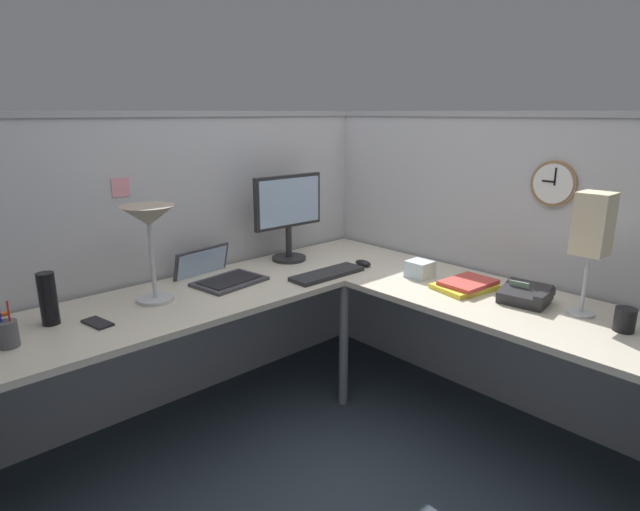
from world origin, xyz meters
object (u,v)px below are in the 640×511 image
Objects in this scene: desk_lamp_paper at (593,228)px; coffee_mug at (625,320)px; desk_lamp_dome at (149,224)px; monitor at (288,211)px; laptop at (217,275)px; keyboard at (327,274)px; computer_mouse at (363,263)px; cell_phone at (97,323)px; wall_clock at (554,183)px; thermos_flask at (48,299)px; book_stack at (466,285)px; pen_cup at (7,334)px; office_phone at (527,295)px; tissue_box at (420,269)px.

desk_lamp_paper reaches higher than coffee_mug.
desk_lamp_paper is (1.27, -1.41, 0.02)m from desk_lamp_dome.
monitor is 1.18× the size of laptop.
laptop is 0.52m from desk_lamp_dome.
keyboard is 0.28m from computer_mouse.
desk_lamp_dome is 0.48m from cell_phone.
wall_clock is (1.53, -1.12, 0.15)m from desk_lamp_dome.
computer_mouse is 0.47× the size of thermos_flask.
book_stack is (0.31, -1.00, -0.27)m from monitor.
pen_cup reaches higher than office_phone.
pen_cup is 0.33m from cell_phone.
monitor is 1.25m from cell_phone.
computer_mouse is 0.58× the size of pen_cup.
cell_phone is at bearing 144.74° from office_phone.
keyboard is 2.39× the size of pen_cup.
monitor is 0.58m from laptop.
desk_lamp_paper is at bearing -34.68° from pen_cup.
wall_clock is at bearing -39.28° from cell_phone.
wall_clock is at bearing -62.51° from monitor.
thermos_flask is at bearing -176.59° from monitor.
computer_mouse is 1.06m from wall_clock.
pen_cup is (-1.52, -0.20, -0.24)m from monitor.
tissue_box is (0.80, -0.70, 0.02)m from laptop.
tissue_box reaches higher than computer_mouse.
cell_phone is 2.16m from wall_clock.
monitor is at bearing 3.48° from laptop.
monitor is 0.82m from tissue_box.
book_stack is 1.44× the size of wall_clock.
monitor is 0.94× the size of desk_lamp_paper.
desk_lamp_dome is at bearing 143.92° from wall_clock.
office_phone is (1.85, -1.09, -0.02)m from pen_cup.
thermos_flask is 2.32m from wall_clock.
pen_cup is 0.34× the size of desk_lamp_paper.
coffee_mug is (0.09, -1.32, 0.03)m from computer_mouse.
desk_lamp_paper is (0.43, -1.14, 0.37)m from keyboard.
desk_lamp_dome is 2.47× the size of pen_cup.
keyboard reaches higher than cell_phone.
pen_cup is 1.88m from tissue_box.
monitor is 0.47m from keyboard.
pen_cup is (-1.00, -0.17, 0.03)m from laptop.
laptop is at bearing 11.95° from desk_lamp_dome.
office_phone is 0.43× the size of desk_lamp_paper.
computer_mouse is 0.47× the size of wall_clock.
laptop is 0.83m from thermos_flask.
thermos_flask is 0.97× the size of office_phone.
cell_phone is at bearing -170.07° from monitor.
pen_cup is at bearing 149.59° from office_phone.
tissue_box is (-0.09, 0.79, -0.34)m from desk_lamp_paper.
wall_clock is (0.32, 0.48, 0.47)m from coffee_mug.
monitor is 1.16× the size of keyboard.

